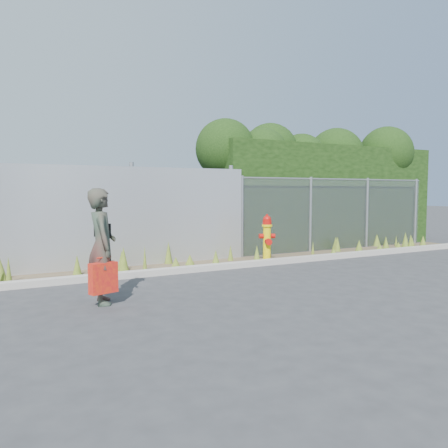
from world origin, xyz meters
TOP-DOWN VIEW (x-y plane):
  - ground at (0.00, 0.00)m, footprint 80.00×80.00m
  - curb at (0.00, 1.80)m, footprint 16.00×0.22m
  - weed_strip at (0.07, 2.43)m, footprint 16.00×1.32m
  - corrugated_fence at (-3.25, 3.01)m, footprint 8.50×0.21m
  - chainlink_fence at (4.25, 3.00)m, footprint 6.50×0.07m
  - hedge at (4.38, 4.05)m, footprint 7.82×2.13m
  - fire_hydrant at (1.22, 2.12)m, footprint 0.38×0.34m
  - woman at (-3.02, 0.10)m, footprint 0.47×0.66m
  - red_tote_bag at (-3.05, -0.12)m, footprint 0.40×0.15m
  - black_shoulder_bag at (-2.99, 0.20)m, footprint 0.25×0.10m

SIDE VIEW (x-z plane):
  - ground at x=0.00m, z-range 0.00..0.00m
  - curb at x=0.00m, z-range 0.00..0.12m
  - weed_strip at x=0.07m, z-range -0.13..0.41m
  - red_tote_bag at x=-3.05m, z-range 0.16..0.68m
  - fire_hydrant at x=1.22m, z-range -0.02..1.11m
  - woman at x=-3.02m, z-range 0.00..1.71m
  - chainlink_fence at x=4.25m, z-range 0.01..2.06m
  - black_shoulder_bag at x=-2.99m, z-range 0.99..1.18m
  - corrugated_fence at x=-3.25m, z-range -0.05..2.25m
  - hedge at x=4.38m, z-range 0.17..3.94m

